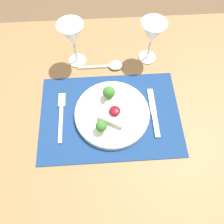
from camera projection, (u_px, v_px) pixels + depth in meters
ground_plane at (111, 166)px, 1.43m from camera, size 8.00×8.00×0.00m
dining_table at (110, 127)px, 0.85m from camera, size 1.19×0.96×0.75m
placemat at (110, 115)px, 0.75m from camera, size 0.48×0.33×0.00m
dinner_plate at (112, 113)px, 0.74m from camera, size 0.26×0.26×0.07m
fork at (61, 113)px, 0.75m from camera, size 0.02×0.19×0.01m
knife at (154, 115)px, 0.75m from camera, size 0.02×0.19×0.01m
spoon at (112, 65)px, 0.84m from camera, size 0.17×0.05×0.02m
wine_glass_near at (152, 34)px, 0.76m from camera, size 0.09×0.09×0.17m
wine_glass_far at (72, 36)px, 0.75m from camera, size 0.09×0.09×0.18m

